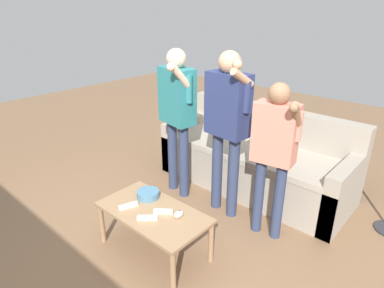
# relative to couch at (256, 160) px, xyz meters

# --- Properties ---
(ground_plane) EXTENTS (12.00, 12.00, 0.00)m
(ground_plane) POSITION_rel_couch_xyz_m (0.01, -1.52, -0.32)
(ground_plane) COLOR brown
(couch) EXTENTS (2.15, 0.86, 0.89)m
(couch) POSITION_rel_couch_xyz_m (0.00, 0.00, 0.00)
(couch) COLOR #9E9384
(couch) RESTS_ON ground
(coffee_table) EXTENTS (0.94, 0.51, 0.40)m
(coffee_table) POSITION_rel_couch_xyz_m (-0.03, -1.55, 0.04)
(coffee_table) COLOR #997551
(coffee_table) RESTS_ON ground
(snack_bowl) EXTENTS (0.20, 0.20, 0.06)m
(snack_bowl) POSITION_rel_couch_xyz_m (-0.22, -1.43, 0.12)
(snack_bowl) COLOR teal
(snack_bowl) RESTS_ON coffee_table
(game_remote_nunchuk) EXTENTS (0.06, 0.09, 0.05)m
(game_remote_nunchuk) POSITION_rel_couch_xyz_m (0.18, -1.47, 0.11)
(game_remote_nunchuk) COLOR white
(game_remote_nunchuk) RESTS_ON coffee_table
(player_left) EXTENTS (0.46, 0.41, 1.58)m
(player_left) POSITION_rel_couch_xyz_m (-0.56, -0.70, 0.68)
(player_left) COLOR #2D3856
(player_left) RESTS_ON ground
(player_center) EXTENTS (0.47, 0.35, 1.61)m
(player_center) POSITION_rel_couch_xyz_m (0.05, -0.67, 0.70)
(player_center) COLOR #2D3856
(player_center) RESTS_ON ground
(player_right) EXTENTS (0.44, 0.31, 1.41)m
(player_right) POSITION_rel_couch_xyz_m (0.56, -0.71, 0.57)
(player_right) COLOR #2D3856
(player_right) RESTS_ON ground
(game_remote_wand_near) EXTENTS (0.09, 0.16, 0.03)m
(game_remote_wand_near) POSITION_rel_couch_xyz_m (-0.23, -1.65, 0.10)
(game_remote_wand_near) COLOR white
(game_remote_wand_near) RESTS_ON coffee_table
(game_remote_wand_far) EXTENTS (0.14, 0.13, 0.03)m
(game_remote_wand_far) POSITION_rel_couch_xyz_m (0.02, -1.66, 0.10)
(game_remote_wand_far) COLOR white
(game_remote_wand_far) RESTS_ON coffee_table
(game_remote_wand_spare) EXTENTS (0.14, 0.12, 0.03)m
(game_remote_wand_spare) POSITION_rel_couch_xyz_m (0.05, -1.51, 0.10)
(game_remote_wand_spare) COLOR white
(game_remote_wand_spare) RESTS_ON coffee_table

